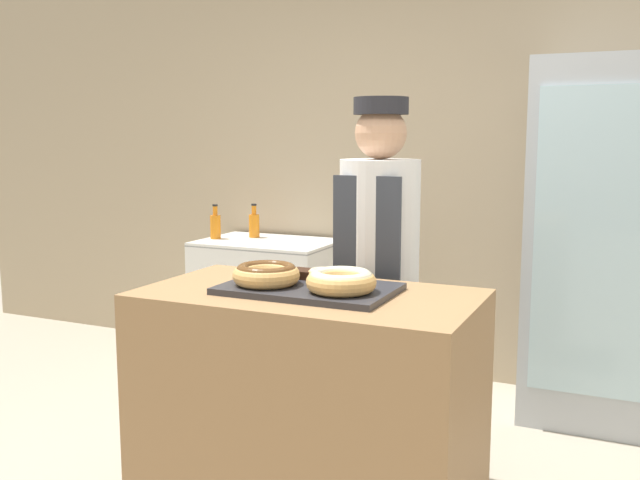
# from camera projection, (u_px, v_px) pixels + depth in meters

# --- Properties ---
(wall_back) EXTENTS (8.00, 0.06, 2.70)m
(wall_back) POSITION_uv_depth(u_px,v_px,m) (454.00, 168.00, 4.48)
(wall_back) COLOR tan
(wall_back) RESTS_ON ground_plane
(display_counter) EXTENTS (1.24, 0.68, 0.98)m
(display_counter) POSITION_uv_depth(u_px,v_px,m) (309.00, 419.00, 2.69)
(display_counter) COLOR #997047
(display_counter) RESTS_ON ground_plane
(serving_tray) EXTENTS (0.63, 0.40, 0.02)m
(serving_tray) POSITION_uv_depth(u_px,v_px,m) (309.00, 289.00, 2.62)
(serving_tray) COLOR #2D2D33
(serving_tray) RESTS_ON display_counter
(donut_chocolate_glaze) EXTENTS (0.25, 0.25, 0.08)m
(donut_chocolate_glaze) POSITION_uv_depth(u_px,v_px,m) (266.00, 273.00, 2.63)
(donut_chocolate_glaze) COLOR tan
(donut_chocolate_glaze) RESTS_ON serving_tray
(donut_light_glaze) EXTENTS (0.25, 0.25, 0.08)m
(donut_light_glaze) POSITION_uv_depth(u_px,v_px,m) (341.00, 280.00, 2.50)
(donut_light_glaze) COLOR tan
(donut_light_glaze) RESTS_ON serving_tray
(donut_mini_center) EXTENTS (0.12, 0.12, 0.04)m
(donut_mini_center) POSITION_uv_depth(u_px,v_px,m) (323.00, 274.00, 2.72)
(donut_mini_center) COLOR tan
(donut_mini_center) RESTS_ON serving_tray
(brownie_back_left) EXTENTS (0.09, 0.09, 0.03)m
(brownie_back_left) POSITION_uv_depth(u_px,v_px,m) (303.00, 274.00, 2.76)
(brownie_back_left) COLOR black
(brownie_back_left) RESTS_ON serving_tray
(brownie_back_right) EXTENTS (0.09, 0.09, 0.03)m
(brownie_back_right) POSITION_uv_depth(u_px,v_px,m) (343.00, 277.00, 2.69)
(brownie_back_right) COLOR black
(brownie_back_right) RESTS_ON serving_tray
(baker_person) EXTENTS (0.35, 0.35, 1.71)m
(baker_person) POSITION_uv_depth(u_px,v_px,m) (378.00, 282.00, 3.13)
(baker_person) COLOR #4C4C51
(baker_person) RESTS_ON ground_plane
(beverage_fridge) EXTENTS (0.67, 0.64, 1.95)m
(beverage_fridge) POSITION_uv_depth(u_px,v_px,m) (594.00, 243.00, 3.84)
(beverage_fridge) COLOR #ADB2B7
(beverage_fridge) RESTS_ON ground_plane
(chest_freezer) EXTENTS (0.88, 0.62, 0.86)m
(chest_freezer) POSITION_uv_depth(u_px,v_px,m) (268.00, 304.00, 4.75)
(chest_freezer) COLOR white
(chest_freezer) RESTS_ON ground_plane
(bottle_orange) EXTENTS (0.07, 0.07, 0.23)m
(bottle_orange) POSITION_uv_depth(u_px,v_px,m) (215.00, 225.00, 4.77)
(bottle_orange) COLOR orange
(bottle_orange) RESTS_ON chest_freezer
(bottle_orange_b) EXTENTS (0.07, 0.07, 0.23)m
(bottle_orange_b) POSITION_uv_depth(u_px,v_px,m) (254.00, 224.00, 4.83)
(bottle_orange_b) COLOR orange
(bottle_orange_b) RESTS_ON chest_freezer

